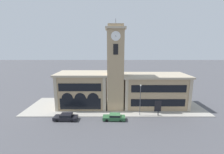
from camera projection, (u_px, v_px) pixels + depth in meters
ground_plane at (116, 117)px, 31.28m from camera, size 300.00×300.00×0.00m
sidewalk_kerb at (116, 106)px, 37.08m from camera, size 41.88×11.85×0.15m
clock_tower at (116, 69)px, 33.84m from camera, size 4.35×4.35×20.37m
town_hall_left_wing at (84, 89)px, 36.61m from camera, size 12.16×7.88×8.42m
town_hall_right_wing at (155, 90)px, 36.59m from camera, size 15.52×7.88×7.98m
parked_car_near at (67, 117)px, 29.94m from camera, size 4.70×2.00×1.33m
parked_car_mid at (115, 117)px, 29.91m from camera, size 4.50×1.84×1.29m
street_lamp at (141, 96)px, 31.09m from camera, size 0.36×0.36×6.71m
bollard at (159, 113)px, 31.62m from camera, size 0.18×0.18×1.06m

